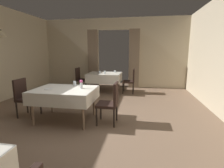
{
  "coord_description": "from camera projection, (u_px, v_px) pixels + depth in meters",
  "views": [
    {
      "loc": [
        1.25,
        -3.39,
        1.59
      ],
      "look_at": [
        0.56,
        0.55,
        0.81
      ],
      "focal_mm": 27.18,
      "sensor_mm": 36.0,
      "label": 1
    }
  ],
  "objects": [
    {
      "name": "flower_vase_mid",
      "position": [
        81.0,
        84.0,
        3.86
      ],
      "size": [
        0.07,
        0.07,
        0.2
      ],
      "color": "silver",
      "rests_on": "dining_table_mid"
    },
    {
      "name": "chair_far_left",
      "position": [
        81.0,
        78.0,
        6.91
      ],
      "size": [
        0.44,
        0.44,
        0.93
      ],
      "color": "black",
      "rests_on": "ground"
    },
    {
      "name": "chair_far_right",
      "position": [
        131.0,
        80.0,
        6.49
      ],
      "size": [
        0.44,
        0.44,
        0.93
      ],
      "color": "black",
      "rests_on": "ground"
    },
    {
      "name": "glass_mid_c",
      "position": [
        75.0,
        83.0,
        4.2
      ],
      "size": [
        0.07,
        0.07,
        0.11
      ],
      "primitive_type": "cylinder",
      "color": "silver",
      "rests_on": "dining_table_mid"
    },
    {
      "name": "dining_table_mid",
      "position": [
        65.0,
        93.0,
        3.88
      ],
      "size": [
        1.38,
        1.04,
        0.75
      ],
      "color": "#7A604C",
      "rests_on": "ground"
    },
    {
      "name": "ground",
      "position": [
        83.0,
        123.0,
        3.8
      ],
      "size": [
        10.08,
        10.08,
        0.0
      ],
      "primitive_type": "plane",
      "color": "#7A604C"
    },
    {
      "name": "glass_far_b",
      "position": [
        115.0,
        71.0,
        6.79
      ],
      "size": [
        0.08,
        0.08,
        0.08
      ],
      "primitive_type": "cylinder",
      "color": "silver",
      "rests_on": "dining_table_far"
    },
    {
      "name": "chair_mid_left",
      "position": [
        25.0,
        96.0,
        4.15
      ],
      "size": [
        0.44,
        0.44,
        0.93
      ],
      "color": "black",
      "rests_on": "ground"
    },
    {
      "name": "dining_table_far",
      "position": [
        105.0,
        76.0,
        6.63
      ],
      "size": [
        1.27,
        1.04,
        0.75
      ],
      "color": "#7A604C",
      "rests_on": "ground"
    },
    {
      "name": "wall_back",
      "position": [
        114.0,
        53.0,
        7.55
      ],
      "size": [
        6.4,
        0.27,
        3.0
      ],
      "color": "beige",
      "rests_on": "ground"
    },
    {
      "name": "plate_mid_b",
      "position": [
        49.0,
        89.0,
        3.81
      ],
      "size": [
        0.19,
        0.19,
        0.01
      ],
      "primitive_type": "cylinder",
      "color": "white",
      "rests_on": "dining_table_mid"
    },
    {
      "name": "glass_far_a",
      "position": [
        105.0,
        72.0,
        6.37
      ],
      "size": [
        0.07,
        0.07,
        0.12
      ],
      "primitive_type": "cylinder",
      "color": "silver",
      "rests_on": "dining_table_far"
    },
    {
      "name": "glass_far_c",
      "position": [
        100.0,
        72.0,
        6.55
      ],
      "size": [
        0.08,
        0.08,
        0.08
      ],
      "primitive_type": "cylinder",
      "color": "silver",
      "rests_on": "dining_table_far"
    },
    {
      "name": "chair_mid_right",
      "position": [
        111.0,
        101.0,
        3.7
      ],
      "size": [
        0.44,
        0.44,
        0.93
      ],
      "color": "black",
      "rests_on": "ground"
    }
  ]
}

